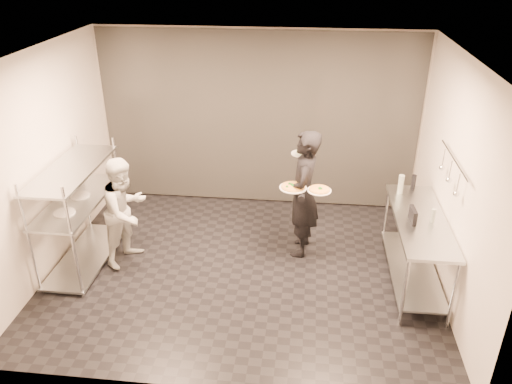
# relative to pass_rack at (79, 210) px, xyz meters

# --- Properties ---
(room_shell) EXTENTS (5.00, 4.00, 2.80)m
(room_shell) POSITION_rel_pass_rack_xyz_m (2.15, 1.18, 0.63)
(room_shell) COLOR black
(room_shell) RESTS_ON ground
(pass_rack) EXTENTS (0.60, 1.60, 1.50)m
(pass_rack) POSITION_rel_pass_rack_xyz_m (0.00, 0.00, 0.00)
(pass_rack) COLOR silver
(pass_rack) RESTS_ON ground
(prep_counter) EXTENTS (0.60, 1.80, 0.92)m
(prep_counter) POSITION_rel_pass_rack_xyz_m (4.33, 0.00, -0.14)
(prep_counter) COLOR silver
(prep_counter) RESTS_ON ground
(utensil_rail) EXTENTS (0.07, 1.20, 0.31)m
(utensil_rail) POSITION_rel_pass_rack_xyz_m (4.58, 0.00, 0.78)
(utensil_rail) COLOR silver
(utensil_rail) RESTS_ON room_shell
(waiter) EXTENTS (0.48, 0.68, 1.78)m
(waiter) POSITION_rel_pass_rack_xyz_m (2.90, 0.54, 0.12)
(waiter) COLOR black
(waiter) RESTS_ON ground
(chef) EXTENTS (0.80, 0.88, 1.48)m
(chef) POSITION_rel_pass_rack_xyz_m (0.60, 0.09, -0.03)
(chef) COLOR beige
(chef) RESTS_ON ground
(pizza_plate_near) EXTENTS (0.36, 0.36, 0.05)m
(pizza_plate_near) POSITION_rel_pass_rack_xyz_m (2.77, 0.37, 0.31)
(pizza_plate_near) COLOR white
(pizza_plate_near) RESTS_ON waiter
(pizza_plate_far) EXTENTS (0.31, 0.31, 0.05)m
(pizza_plate_far) POSITION_rel_pass_rack_xyz_m (3.11, 0.29, 0.32)
(pizza_plate_far) COLOR white
(pizza_plate_far) RESTS_ON waiter
(salad_plate) EXTENTS (0.26, 0.26, 0.07)m
(salad_plate) POSITION_rel_pass_rack_xyz_m (2.84, 0.83, 0.61)
(salad_plate) COLOR white
(salad_plate) RESTS_ON waiter
(pos_monitor) EXTENTS (0.06, 0.24, 0.17)m
(pos_monitor) POSITION_rel_pass_rack_xyz_m (4.21, -0.09, 0.24)
(pos_monitor) COLOR black
(pos_monitor) RESTS_ON prep_counter
(bottle_green) EXTENTS (0.07, 0.07, 0.27)m
(bottle_green) POSITION_rel_pass_rack_xyz_m (4.17, 0.64, 0.28)
(bottle_green) COLOR gray
(bottle_green) RESTS_ON prep_counter
(bottle_clear) EXTENTS (0.05, 0.05, 0.17)m
(bottle_clear) POSITION_rel_pass_rack_xyz_m (4.45, -0.08, 0.24)
(bottle_clear) COLOR gray
(bottle_clear) RESTS_ON prep_counter
(bottle_dark) EXTENTS (0.06, 0.06, 0.20)m
(bottle_dark) POSITION_rel_pass_rack_xyz_m (4.37, 0.80, 0.25)
(bottle_dark) COLOR black
(bottle_dark) RESTS_ON prep_counter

